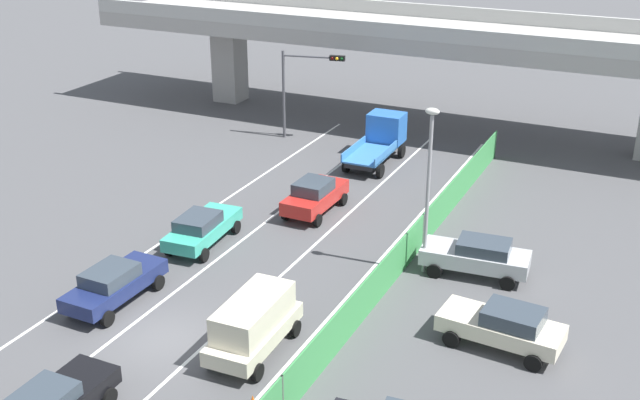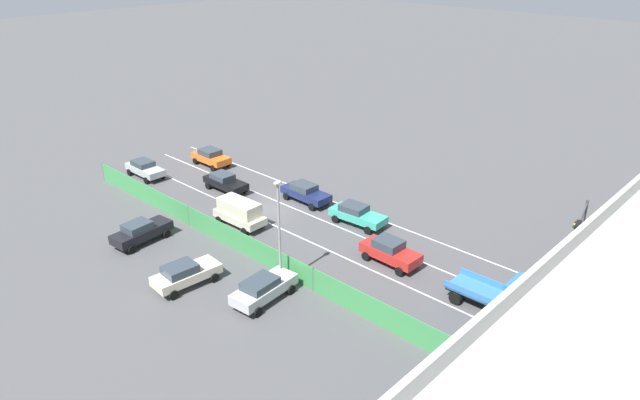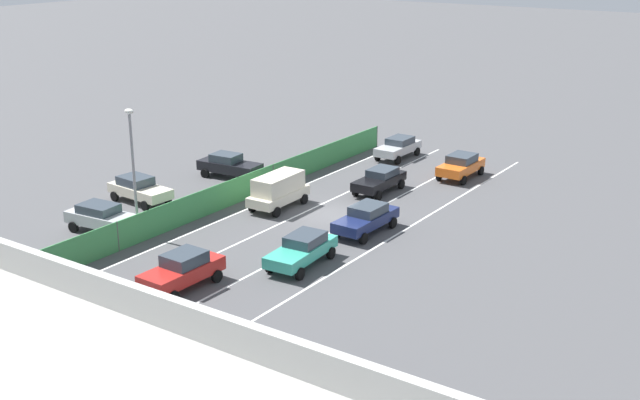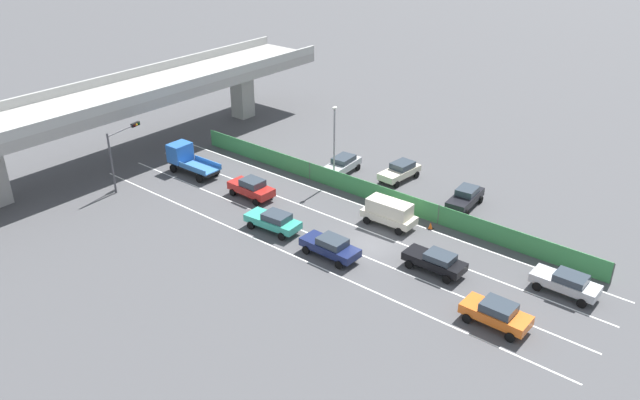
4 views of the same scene
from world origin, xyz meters
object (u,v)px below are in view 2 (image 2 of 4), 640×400
Objects in this scene: traffic_light at (579,231)px; car_taxi_orange at (211,157)px; parked_wagon_silver at (263,288)px; car_sedan_silver at (145,168)px; flatbed_truck_blue at (508,296)px; street_lamp at (279,223)px; car_sedan_red at (390,251)px; traffic_cone at (201,218)px; parked_sedan_cream at (185,274)px; car_taxi_teal at (357,214)px; parked_sedan_dark at (141,231)px; car_sedan_black at (225,182)px; car_sedan_navy at (305,192)px; car_van_cream at (240,212)px.

car_taxi_orange is at bearing -85.78° from traffic_light.
car_sedan_silver is at bearing -104.34° from parked_wagon_silver.
street_lamp is (6.94, -12.58, 3.12)m from flatbed_truck_blue.
car_sedan_red is 0.81× the size of flatbed_truck_blue.
parked_wagon_silver is at bearing -18.07° from car_sedan_red.
traffic_cone is (8.25, 9.59, -0.66)m from car_taxi_orange.
parked_sedan_cream is at bearing -46.87° from traffic_light.
traffic_light reaches higher than parked_wagon_silver.
parked_sedan_dark is (13.44, -9.85, 0.04)m from car_taxi_teal.
car_sedan_black is 0.95× the size of car_taxi_teal.
parked_sedan_dark reaches higher than car_sedan_black.
car_sedan_black is 7.89× the size of traffic_cone.
traffic_light is 19.02m from street_lamp.
parked_sedan_cream is at bearing 80.80° from parked_sedan_dark.
car_sedan_red is 12.07m from car_sedan_navy.
car_taxi_orange is at bearing -97.23° from car_sedan_red.
parked_sedan_dark is (10.34, -15.45, -0.03)m from car_sedan_red.
parked_sedan_cream is at bearing 27.32° from car_van_cream.
car_taxi_teal is 0.84× the size of traffic_light.
car_taxi_orange is at bearing -119.53° from parked_wagon_silver.
traffic_light is (-14.91, 13.39, 3.12)m from parked_wagon_silver.
car_taxi_orange is 0.90× the size of car_taxi_teal.
car_sedan_red is 8.91m from flatbed_truck_blue.
flatbed_truck_blue is 0.96× the size of traffic_light.
car_taxi_orange is 22.24m from parked_sedan_cream.
traffic_cone is at bearing -132.06° from parked_sedan_cream.
traffic_light reaches higher than flatbed_truck_blue.
flatbed_truck_blue reaches higher than parked_sedan_dark.
parked_sedan_dark is (10.23, -24.34, -0.41)m from flatbed_truck_blue.
car_van_cream is at bearing 62.18° from car_taxi_orange.
car_van_cream is at bearing -112.74° from street_lamp.
traffic_cone is at bearing -49.32° from car_taxi_teal.
car_sedan_black is 1.05× the size of car_taxi_orange.
car_taxi_teal is at bearing -102.50° from flatbed_truck_blue.
car_van_cream is at bearing -5.11° from car_sedan_navy.
street_lamp is at bearing -61.12° from flatbed_truck_blue.
car_taxi_orange is at bearing -130.73° from traffic_cone.
flatbed_truck_blue is 20.44m from parked_sedan_cream.
car_taxi_teal is 8.33× the size of traffic_cone.
flatbed_truck_blue reaches higher than car_taxi_orange.
traffic_light is at bearing 121.88° from parked_sedan_dark.
street_lamp is at bearing -47.77° from traffic_light.
car_van_cream is (0.40, 14.66, 0.34)m from car_sedan_silver.
car_sedan_navy is at bearing -106.07° from car_sedan_red.
car_taxi_teal is (-3.00, 13.03, 0.02)m from car_sedan_black.
car_sedan_navy is 0.86× the size of flatbed_truck_blue.
car_taxi_orange is at bearing -95.52° from flatbed_truck_blue.
car_sedan_red reaches higher than car_taxi_orange.
car_taxi_teal is at bearing 102.97° from car_sedan_black.
flatbed_truck_blue reaches higher than car_van_cream.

